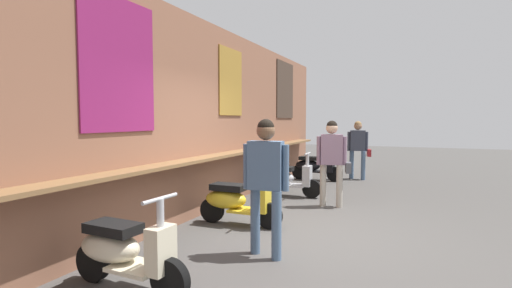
{
  "coord_description": "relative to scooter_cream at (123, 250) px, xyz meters",
  "views": [
    {
      "loc": [
        -5.22,
        -1.57,
        1.68
      ],
      "look_at": [
        1.54,
        1.37,
        1.19
      ],
      "focal_mm": 26.31,
      "sensor_mm": 36.0,
      "label": 1
    }
  ],
  "objects": [
    {
      "name": "scooter_black",
      "position": [
        7.31,
        0.0,
        0.0
      ],
      "size": [
        0.46,
        1.4,
        0.97
      ],
      "rotation": [
        0.0,
        0.0,
        -1.61
      ],
      "color": "black",
      "rests_on": "ground_plane"
    },
    {
      "name": "shopper_passing",
      "position": [
        7.93,
        -1.11,
        0.6
      ],
      "size": [
        0.37,
        0.65,
        1.63
      ],
      "rotation": [
        0.0,
        0.0,
        0.23
      ],
      "color": "slate",
      "rests_on": "ground_plane"
    },
    {
      "name": "ground_plane",
      "position": [
        2.43,
        -1.08,
        -0.39
      ],
      "size": [
        38.83,
        38.83,
        0.0
      ],
      "primitive_type": "plane",
      "color": "#474442"
    },
    {
      "name": "scooter_cream",
      "position": [
        0.0,
        0.0,
        0.0
      ],
      "size": [
        0.46,
        1.4,
        0.97
      ],
      "rotation": [
        0.0,
        0.0,
        -1.61
      ],
      "color": "beige",
      "rests_on": "ground_plane"
    },
    {
      "name": "scooter_yellow",
      "position": [
        2.47,
        0.0,
        0.0
      ],
      "size": [
        0.46,
        1.4,
        0.97
      ],
      "rotation": [
        0.0,
        0.0,
        -1.55
      ],
      "color": "gold",
      "rests_on": "ground_plane"
    },
    {
      "name": "market_stall_facade",
      "position": [
        2.43,
        0.94,
        1.31
      ],
      "size": [
        13.87,
        0.61,
        3.41
      ],
      "color": "#8C5B44",
      "rests_on": "ground_plane"
    },
    {
      "name": "shopper_browsing",
      "position": [
        1.38,
        -0.96,
        0.65
      ],
      "size": [
        0.24,
        0.57,
        1.68
      ],
      "rotation": [
        0.0,
        0.0,
        0.09
      ],
      "color": "slate",
      "rests_on": "ground_plane"
    },
    {
      "name": "scooter_silver",
      "position": [
        4.92,
        -0.0,
        0.0
      ],
      "size": [
        0.47,
        1.4,
        0.97
      ],
      "rotation": [
        0.0,
        0.0,
        -1.52
      ],
      "color": "#B2B5BA",
      "rests_on": "ground_plane"
    },
    {
      "name": "shopper_with_handbag",
      "position": [
        4.33,
        -1.14,
        0.62
      ],
      "size": [
        0.38,
        0.66,
        1.66
      ],
      "rotation": [
        0.0,
        0.0,
        0.24
      ],
      "color": "#ADA393",
      "rests_on": "ground_plane"
    }
  ]
}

